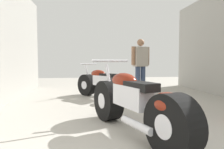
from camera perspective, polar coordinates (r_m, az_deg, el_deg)
name	(u,v)px	position (r m, az deg, el deg)	size (l,w,h in m)	color
ground_plane	(132,108)	(4.31, 5.57, -9.35)	(16.14, 16.14, 0.00)	#A8A399
motorcycle_maroon_cruiser	(134,104)	(2.71, 6.20, -8.26)	(1.01, 2.09, 1.00)	black
motorcycle_black_naked	(104,84)	(5.32, -2.12, -2.68)	(1.41, 1.65, 0.92)	black
mechanic_in_blue	(140,62)	(6.53, 7.99, 3.47)	(0.67, 0.39, 1.68)	#384766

